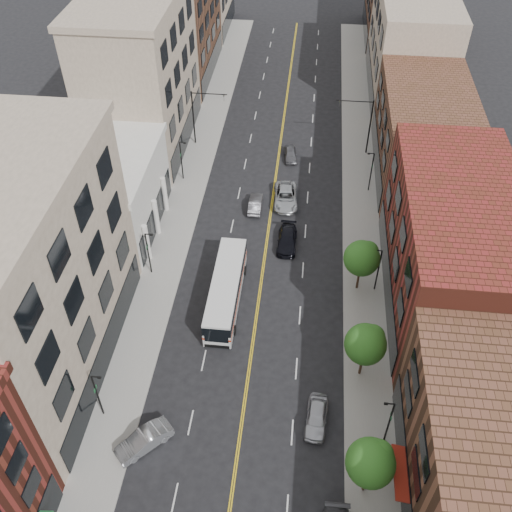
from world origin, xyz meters
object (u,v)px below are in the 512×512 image
(car_lane_b, at_px, (286,197))
(car_lane_c, at_px, (290,154))
(car_lane_a, at_px, (287,240))
(car_angle_b, at_px, (144,440))
(car_parked_far, at_px, (317,417))
(car_lane_behind, at_px, (255,204))
(city_bus, at_px, (226,289))

(car_lane_b, relative_size, car_lane_c, 1.50)
(car_lane_b, height_order, car_lane_c, car_lane_b)
(car_lane_c, bearing_deg, car_lane_a, -94.63)
(car_angle_b, relative_size, car_parked_far, 1.08)
(car_lane_behind, bearing_deg, car_lane_b, -156.30)
(car_lane_a, distance_m, car_lane_b, 7.28)
(car_parked_far, bearing_deg, car_lane_behind, 110.44)
(car_lane_behind, xyz_separation_m, car_lane_a, (3.94, -5.73, 0.04))
(car_lane_a, xyz_separation_m, car_lane_b, (-0.64, 7.25, 0.08))
(car_lane_a, bearing_deg, car_angle_b, -110.74)
(car_parked_far, bearing_deg, city_bus, 130.80)
(city_bus, height_order, car_lane_b, city_bus)
(car_lane_b, bearing_deg, car_lane_c, 86.15)
(car_parked_far, xyz_separation_m, car_lane_b, (-4.30, 27.75, 0.07))
(car_angle_b, height_order, car_lane_a, car_angle_b)
(city_bus, xyz_separation_m, car_lane_b, (4.52, 15.84, -0.94))
(car_parked_far, relative_size, car_lane_c, 1.11)
(car_parked_far, distance_m, car_lane_a, 20.82)
(car_angle_b, bearing_deg, car_lane_c, 123.50)
(car_lane_c, bearing_deg, car_angle_b, -108.94)
(car_angle_b, height_order, car_parked_far, car_angle_b)
(car_lane_b, bearing_deg, car_angle_b, -109.24)
(car_lane_a, bearing_deg, car_lane_b, 95.43)
(city_bus, relative_size, car_lane_behind, 2.87)
(city_bus, distance_m, car_lane_a, 10.07)
(car_parked_far, distance_m, car_lane_behind, 27.31)
(car_lane_behind, height_order, car_lane_c, car_lane_behind)
(car_parked_far, height_order, car_lane_behind, car_parked_far)
(car_lane_behind, bearing_deg, car_angle_b, 78.89)
(car_parked_far, xyz_separation_m, car_lane_a, (-3.66, 20.50, -0.00))
(car_lane_c, bearing_deg, car_parked_far, -90.22)
(car_angle_b, xyz_separation_m, car_lane_a, (9.21, 23.87, -0.04))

